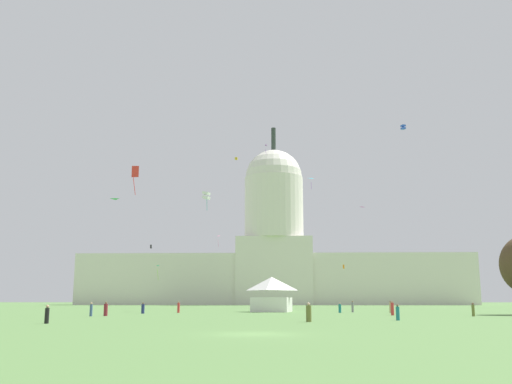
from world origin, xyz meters
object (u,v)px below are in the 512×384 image
object	(u,v)px
kite_green_mid	(115,202)
person_teal_edge_west	(398,313)
kite_violet_high	(265,147)
person_olive_edge_east	(473,310)
kite_orange_low	(344,267)
kite_pink_mid	(217,238)
kite_gold_high	(236,159)
person_olive_back_left	(309,313)
kite_turquoise_low	(159,267)
kite_cyan_mid	(312,180)
person_red_mid_left	(392,309)
capitol_building	(274,255)
person_denim_mid_center	(91,310)
kite_black_mid	(151,247)
person_navy_back_center	(143,309)
person_red_deep_crowd	(179,307)
kite_magenta_mid	(361,208)
person_tan_near_tree_east	(390,307)
kite_red_low	(135,173)
person_black_lawn_far_left	(47,315)
event_tent	(272,294)
person_teal_near_tent	(340,308)
person_maroon_front_right	(106,310)
kite_white_mid	(206,196)
person_grey_front_left	(353,307)
kite_blue_high	(403,127)

from	to	relation	value
kite_green_mid	person_teal_edge_west	bearing A→B (deg)	121.86
kite_green_mid	kite_violet_high	xyz separation A→B (m)	(32.82, 56.12, 27.86)
person_olive_edge_east	kite_orange_low	distance (m)	121.94
kite_pink_mid	kite_gold_high	distance (m)	41.46
person_olive_back_left	kite_gold_high	distance (m)	149.77
kite_turquoise_low	kite_cyan_mid	distance (m)	47.01
person_red_mid_left	kite_turquoise_low	distance (m)	87.09
capitol_building	person_olive_edge_east	bearing A→B (deg)	-80.62
person_red_mid_left	capitol_building	bearing A→B (deg)	-156.51
person_denim_mid_center	person_teal_edge_west	bearing A→B (deg)	146.08
kite_turquoise_low	kite_black_mid	bearing A→B (deg)	25.39
person_navy_back_center	kite_orange_low	world-z (taller)	kite_orange_low
person_teal_edge_west	person_red_deep_crowd	bearing A→B (deg)	97.04
kite_magenta_mid	person_tan_near_tree_east	bearing A→B (deg)	50.45
kite_pink_mid	kite_magenta_mid	xyz separation A→B (m)	(38.81, -19.62, 5.42)
person_olive_back_left	kite_red_low	distance (m)	32.68
person_black_lawn_far_left	kite_magenta_mid	bearing A→B (deg)	108.82
event_tent	person_olive_back_left	size ratio (longest dim) A/B	4.83
person_teal_near_tent	kite_pink_mid	size ratio (longest dim) A/B	0.51
person_maroon_front_right	person_red_deep_crowd	size ratio (longest dim) A/B	1.00
person_teal_edge_west	person_navy_back_center	size ratio (longest dim) A/B	0.97
capitol_building	person_red_deep_crowd	xyz separation A→B (m)	(-13.43, -131.76, -17.84)
person_tan_near_tree_east	person_teal_near_tent	world-z (taller)	person_tan_near_tree_east
person_red_mid_left	kite_red_low	world-z (taller)	kite_red_low
kite_green_mid	capitol_building	bearing A→B (deg)	-113.53
person_teal_near_tent	kite_orange_low	world-z (taller)	kite_orange_low
person_maroon_front_right	person_olive_edge_east	xyz separation A→B (m)	(43.86, 0.19, -0.02)
person_maroon_front_right	kite_magenta_mid	size ratio (longest dim) A/B	1.06
kite_cyan_mid	kite_violet_high	distance (m)	37.37
person_navy_back_center	person_teal_near_tent	world-z (taller)	person_navy_back_center
kite_white_mid	kite_gold_high	bearing A→B (deg)	-158.88
kite_pink_mid	kite_orange_low	bearing A→B (deg)	82.57
kite_gold_high	kite_magenta_mid	size ratio (longest dim) A/B	0.63
kite_black_mid	person_black_lawn_far_left	bearing A→B (deg)	84.37
person_navy_back_center	kite_red_low	size ratio (longest dim) A/B	0.41
kite_violet_high	person_grey_front_left	bearing A→B (deg)	18.59
kite_pink_mid	kite_red_low	world-z (taller)	kite_pink_mid
person_red_deep_crowd	kite_orange_low	xyz separation A→B (m)	(36.63, 104.20, 11.92)
kite_magenta_mid	person_teal_near_tent	bearing A→B (deg)	43.12
event_tent	person_red_deep_crowd	size ratio (longest dim) A/B	4.84
kite_orange_low	person_olive_edge_east	bearing A→B (deg)	-14.24
person_black_lawn_far_left	person_tan_near_tree_east	distance (m)	53.67
person_denim_mid_center	kite_violet_high	world-z (taller)	kite_violet_high
person_maroon_front_right	kite_magenta_mid	bearing A→B (deg)	-54.40
kite_blue_high	event_tent	bearing A→B (deg)	-62.92
kite_blue_high	person_olive_back_left	bearing A→B (deg)	-42.57
kite_red_low	kite_violet_high	world-z (taller)	kite_violet_high
person_navy_back_center	kite_red_low	distance (m)	20.49
person_maroon_front_right	kite_blue_high	size ratio (longest dim) A/B	1.37
kite_white_mid	kite_magenta_mid	bearing A→B (deg)	163.96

